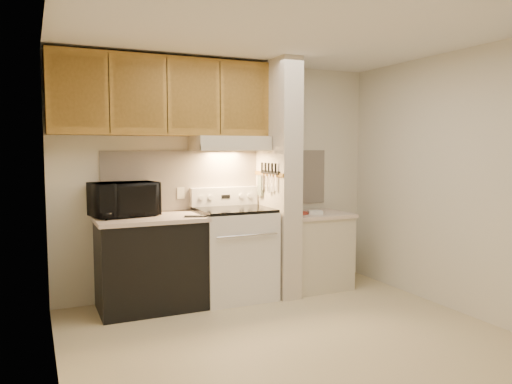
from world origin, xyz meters
TOP-DOWN VIEW (x-y plane):
  - floor at (0.00, 0.00)m, footprint 3.60×3.60m
  - ceiling at (0.00, 0.00)m, footprint 3.60×3.60m
  - wall_back at (0.00, 1.50)m, footprint 3.60×2.50m
  - wall_left at (-1.80, 0.00)m, footprint 0.02×3.00m
  - wall_right at (1.80, 0.00)m, footprint 0.02×3.00m
  - backsplash at (0.00, 1.49)m, footprint 2.60×0.02m
  - range_body at (0.00, 1.16)m, footprint 0.76×0.65m
  - oven_window at (0.00, 0.84)m, footprint 0.50×0.01m
  - oven_handle at (0.00, 0.80)m, footprint 0.65×0.02m
  - cooktop at (0.00, 1.16)m, footprint 0.74×0.64m
  - range_backguard at (0.00, 1.44)m, footprint 0.76×0.08m
  - range_display at (0.00, 1.40)m, footprint 0.10×0.01m
  - range_knob_left_outer at (-0.28, 1.40)m, footprint 0.05×0.02m
  - range_knob_left_inner at (-0.18, 1.40)m, footprint 0.05×0.02m
  - range_knob_right_inner at (0.18, 1.40)m, footprint 0.05×0.02m
  - range_knob_right_outer at (0.28, 1.40)m, footprint 0.05×0.02m
  - dishwasher_front at (-0.88, 1.17)m, footprint 1.00×0.63m
  - left_countertop at (-0.88, 1.17)m, footprint 1.04×0.67m
  - spoon_rest at (-0.48, 0.97)m, footprint 0.22×0.14m
  - teal_jar at (-0.93, 1.39)m, footprint 0.10×0.10m
  - outlet at (-0.48, 1.48)m, footprint 0.08×0.01m
  - microwave at (-1.10, 1.31)m, footprint 0.68×0.53m
  - partition_pillar at (0.51, 1.15)m, footprint 0.22×0.70m
  - pillar_trim at (0.39, 1.15)m, footprint 0.01×0.70m
  - knife_strip at (0.39, 1.10)m, footprint 0.02×0.42m
  - knife_blade_a at (0.38, 0.94)m, footprint 0.01×0.03m
  - knife_handle_a at (0.38, 0.94)m, footprint 0.02×0.02m
  - knife_blade_b at (0.38, 1.03)m, footprint 0.01×0.04m
  - knife_handle_b at (0.38, 1.02)m, footprint 0.02×0.02m
  - knife_blade_c at (0.38, 1.09)m, footprint 0.01×0.04m
  - knife_handle_c at (0.38, 1.11)m, footprint 0.02×0.02m
  - knife_blade_d at (0.38, 1.18)m, footprint 0.01×0.04m
  - knife_handle_d at (0.38, 1.18)m, footprint 0.02×0.02m
  - knife_blade_e at (0.38, 1.26)m, footprint 0.01×0.04m
  - knife_handle_e at (0.38, 1.27)m, footprint 0.02×0.02m
  - oven_mitt at (0.38, 1.32)m, footprint 0.03×0.09m
  - right_cab_base at (0.97, 1.15)m, footprint 0.70×0.60m
  - right_countertop at (0.97, 1.15)m, footprint 0.74×0.64m
  - red_folder at (0.79, 1.21)m, footprint 0.32×0.37m
  - white_box at (0.92, 1.05)m, footprint 0.18×0.14m
  - range_hood at (0.00, 1.28)m, footprint 0.78×0.44m
  - hood_lip at (0.00, 1.07)m, footprint 0.78×0.04m
  - upper_cabinets at (-0.69, 1.32)m, footprint 2.18×0.33m
  - cab_door_a at (-1.51, 1.17)m, footprint 0.46×0.01m
  - cab_gap_a at (-1.23, 1.16)m, footprint 0.01×0.01m
  - cab_door_b at (-0.96, 1.17)m, footprint 0.46×0.01m
  - cab_gap_b at (-0.69, 1.16)m, footprint 0.01×0.01m
  - cab_door_c at (-0.42, 1.17)m, footprint 0.46×0.01m
  - cab_gap_c at (-0.14, 1.16)m, footprint 0.01×0.01m
  - cab_door_d at (0.13, 1.17)m, footprint 0.46×0.01m

SIDE VIEW (x-z plane):
  - floor at x=0.00m, z-range 0.00..0.00m
  - right_cab_base at x=0.97m, z-range 0.00..0.81m
  - dishwasher_front at x=-0.88m, z-range 0.00..0.87m
  - range_body at x=0.00m, z-range 0.00..0.92m
  - oven_window at x=0.00m, z-range 0.35..0.65m
  - oven_handle at x=0.00m, z-range 0.71..0.73m
  - right_countertop at x=0.97m, z-range 0.81..0.85m
  - red_folder at x=0.79m, z-range 0.85..0.86m
  - white_box at x=0.92m, z-range 0.85..0.89m
  - left_countertop at x=-0.88m, z-range 0.87..0.91m
  - spoon_rest at x=-0.48m, z-range 0.91..0.92m
  - cooktop at x=0.00m, z-range 0.92..0.95m
  - teal_jar at x=-0.93m, z-range 0.91..1.00m
  - range_backguard at x=0.00m, z-range 0.95..1.15m
  - range_display at x=0.00m, z-range 1.03..1.07m
  - range_knob_left_outer at x=-0.28m, z-range 1.03..1.07m
  - range_knob_left_inner at x=-0.18m, z-range 1.03..1.07m
  - range_knob_right_inner at x=0.18m, z-range 1.03..1.07m
  - range_knob_right_outer at x=0.28m, z-range 1.03..1.07m
  - microwave at x=-1.10m, z-range 0.91..1.24m
  - outlet at x=-0.48m, z-range 1.04..1.16m
  - oven_mitt at x=0.38m, z-range 1.05..1.27m
  - knife_blade_c at x=0.38m, z-range 1.10..1.30m
  - knife_blade_b at x=0.38m, z-range 1.12..1.30m
  - knife_blade_e at x=0.38m, z-range 1.12..1.30m
  - knife_blade_a at x=0.38m, z-range 1.14..1.30m
  - knife_blade_d at x=0.38m, z-range 1.14..1.30m
  - backsplash at x=0.00m, z-range 0.92..1.55m
  - wall_back at x=0.00m, z-range 1.24..1.26m
  - wall_left at x=-1.80m, z-range 0.00..2.50m
  - wall_right at x=1.80m, z-range 0.00..2.50m
  - partition_pillar at x=0.51m, z-range 0.00..2.50m
  - pillar_trim at x=0.39m, z-range 1.28..1.32m
  - knife_strip at x=0.39m, z-range 1.30..1.34m
  - knife_handle_a at x=0.38m, z-range 1.32..1.42m
  - knife_handle_b at x=0.38m, z-range 1.32..1.42m
  - knife_handle_c at x=0.38m, z-range 1.32..1.42m
  - knife_handle_d at x=0.38m, z-range 1.32..1.42m
  - knife_handle_e at x=0.38m, z-range 1.32..1.42m
  - hood_lip at x=0.00m, z-range 1.55..1.61m
  - range_hood at x=0.00m, z-range 1.55..1.70m
  - upper_cabinets at x=-0.69m, z-range 1.70..2.47m
  - cab_door_a at x=-1.51m, z-range 1.77..2.40m
  - cab_gap_a at x=-1.23m, z-range 1.72..2.45m
  - cab_door_b at x=-0.96m, z-range 1.77..2.40m
  - cab_gap_b at x=-0.69m, z-range 1.72..2.45m
  - cab_door_c at x=-0.42m, z-range 1.77..2.40m
  - cab_gap_c at x=-0.14m, z-range 1.72..2.45m
  - cab_door_d at x=0.13m, z-range 1.77..2.40m
  - ceiling at x=0.00m, z-range 2.50..2.50m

